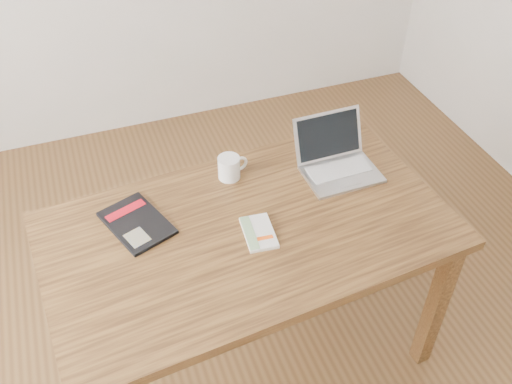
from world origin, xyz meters
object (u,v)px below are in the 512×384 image
object	(u,v)px
black_guidebook	(137,223)
coffee_mug	(230,167)
desk	(249,245)
white_guidebook	(259,233)
laptop	(337,160)

from	to	relation	value
black_guidebook	coffee_mug	distance (m)	0.41
desk	coffee_mug	world-z (taller)	coffee_mug
white_guidebook	desk	bearing A→B (deg)	123.57
white_guidebook	coffee_mug	xyz separation A→B (m)	(0.00, 0.33, 0.04)
desk	laptop	distance (m)	0.49
white_guidebook	black_guidebook	xyz separation A→B (m)	(-0.39, 0.19, 0.00)
black_guidebook	coffee_mug	bearing A→B (deg)	-0.85
white_guidebook	coffee_mug	size ratio (longest dim) A/B	1.44
laptop	coffee_mug	size ratio (longest dim) A/B	2.36
desk	black_guidebook	bearing A→B (deg)	152.81
black_guidebook	laptop	bearing A→B (deg)	-17.01
desk	coffee_mug	bearing A→B (deg)	79.94
desk	black_guidebook	xyz separation A→B (m)	(-0.36, 0.15, 0.10)
desk	black_guidebook	distance (m)	0.41
desk	white_guidebook	world-z (taller)	white_guidebook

